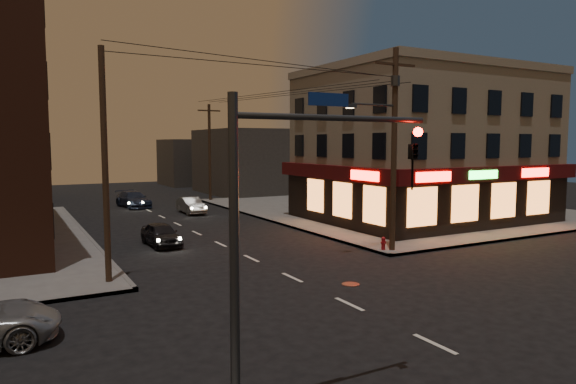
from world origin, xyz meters
TOP-DOWN VIEW (x-y plane):
  - ground at (0.00, 0.00)m, footprint 120.00×120.00m
  - sidewalk_ne at (18.00, 19.00)m, footprint 24.00×28.00m
  - pizza_building at (15.93, 13.43)m, footprint 15.85×12.85m
  - bg_building_ne_a at (14.00, 38.00)m, footprint 10.00×12.00m
  - bg_building_ne_b at (12.00, 52.00)m, footprint 8.00×8.00m
  - utility_pole_main at (6.68, 5.80)m, footprint 4.20×0.44m
  - utility_pole_far at (6.80, 32.00)m, footprint 0.26×0.26m
  - utility_pole_west at (-6.80, 6.50)m, footprint 0.24×0.24m
  - traffic_signal at (-5.57, -5.60)m, footprint 4.49×0.32m
  - sedan_near at (-2.95, 13.16)m, footprint 1.63×3.73m
  - sedan_mid at (2.52, 24.76)m, footprint 1.35×3.87m
  - sedan_far at (-0.60, 30.93)m, footprint 2.52×4.95m
  - fire_hydrant at (6.40, 6.00)m, footprint 0.29×0.29m

SIDE VIEW (x-z plane):
  - ground at x=0.00m, z-range 0.00..0.00m
  - sidewalk_ne at x=18.00m, z-range 0.00..0.15m
  - fire_hydrant at x=6.40m, z-range 0.18..0.84m
  - sedan_near at x=-2.95m, z-range 0.00..1.25m
  - sedan_mid at x=2.52m, z-range 0.00..1.28m
  - sedan_far at x=-0.60m, z-range 0.00..1.38m
  - bg_building_ne_b at x=12.00m, z-range 0.00..6.00m
  - bg_building_ne_a at x=14.00m, z-range 0.00..7.00m
  - traffic_signal at x=-5.57m, z-range 0.92..7.39m
  - utility_pole_far at x=6.80m, z-range 0.15..9.15m
  - utility_pole_west at x=-6.80m, z-range 0.15..9.15m
  - pizza_building at x=15.93m, z-range 0.10..10.60m
  - utility_pole_main at x=6.68m, z-range 0.76..10.76m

